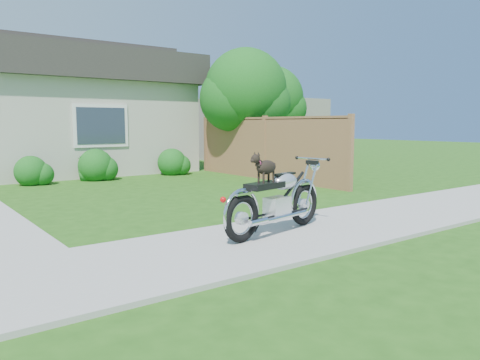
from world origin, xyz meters
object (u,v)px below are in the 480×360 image
fence (265,148)px  motorcycle_with_dog (277,198)px  tree_far (275,101)px  potted_plant_right (85,169)px  tree_near (250,94)px

fence → motorcycle_with_dog: 7.18m
tree_far → potted_plant_right: tree_far is taller
tree_near → potted_plant_right: tree_near is taller
tree_near → potted_plant_right: size_ratio=5.72×
fence → tree_far: size_ratio=1.62×
tree_far → potted_plant_right: size_ratio=5.63×
tree_near → tree_far: 4.40m
tree_near → motorcycle_with_dog: (-5.12, -7.19, -2.09)m
tree_near → fence: bearing=-112.7°
fence → potted_plant_right: size_ratio=9.15×
fence → motorcycle_with_dog: size_ratio=3.00×
motorcycle_with_dog → fence: bearing=40.2°
potted_plant_right → motorcycle_with_dog: 8.42m
potted_plant_right → tree_near: bearing=-13.3°
tree_far → fence: bearing=-133.9°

